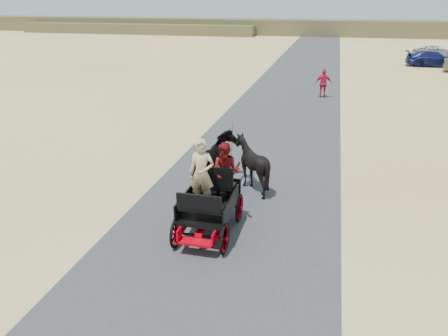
% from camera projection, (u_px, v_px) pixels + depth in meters
% --- Properties ---
extents(ground, '(140.00, 140.00, 0.00)m').
position_uv_depth(ground, '(242.00, 196.00, 13.63)').
color(ground, tan).
extents(road, '(6.00, 140.00, 0.01)m').
position_uv_depth(road, '(242.00, 195.00, 13.63)').
color(road, '#38383A').
rests_on(road, ground).
extents(ridge_far, '(140.00, 6.00, 2.40)m').
position_uv_depth(ridge_far, '(321.00, 28.00, 69.19)').
color(ridge_far, brown).
rests_on(ridge_far, ground).
extents(ridge_near, '(40.00, 4.00, 1.60)m').
position_uv_depth(ridge_near, '(136.00, 29.00, 72.42)').
color(ridge_near, brown).
rests_on(ridge_near, ground).
extents(carriage, '(1.30, 2.40, 0.72)m').
position_uv_depth(carriage, '(209.00, 220.00, 11.41)').
color(carriage, black).
rests_on(carriage, ground).
extents(horse_left, '(0.91, 2.01, 1.70)m').
position_uv_depth(horse_left, '(218.00, 161.00, 14.06)').
color(horse_left, black).
rests_on(horse_left, ground).
extents(horse_right, '(1.37, 1.54, 1.70)m').
position_uv_depth(horse_right, '(251.00, 164.00, 13.82)').
color(horse_right, black).
rests_on(horse_right, ground).
extents(driver_man, '(0.66, 0.43, 1.80)m').
position_uv_depth(driver_man, '(202.00, 174.00, 11.04)').
color(driver_man, tan).
rests_on(driver_man, carriage).
extents(passenger_woman, '(0.77, 0.60, 1.58)m').
position_uv_depth(passenger_woman, '(226.00, 172.00, 11.46)').
color(passenger_woman, '#660C0F').
rests_on(passenger_woman, carriage).
extents(pedestrian, '(1.05, 0.54, 1.73)m').
position_uv_depth(pedestrian, '(323.00, 84.00, 26.55)').
color(pedestrian, '#BA1539').
rests_on(pedestrian, ground).
extents(car_c, '(4.62, 1.93, 1.33)m').
position_uv_depth(car_c, '(433.00, 59.00, 38.50)').
color(car_c, navy).
rests_on(car_c, ground).
extents(car_d, '(4.73, 3.43, 1.19)m').
position_uv_depth(car_d, '(436.00, 52.00, 43.94)').
color(car_d, '#B2B2B7').
rests_on(car_d, ground).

